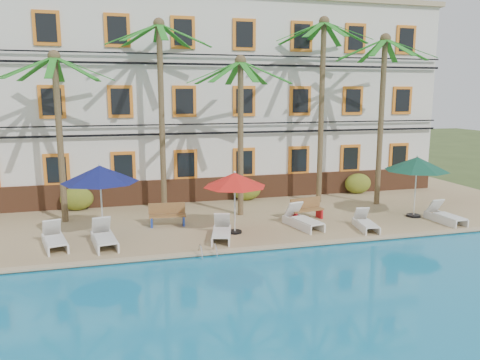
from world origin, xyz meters
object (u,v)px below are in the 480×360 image
object	(u,v)px
umbrella_blue	(100,174)
bench_right	(306,209)
umbrella_red	(235,180)
lounger_d	(302,220)
lounger_f	(445,215)
lounger_a	(54,239)
lounger_e	(366,223)
palm_a	(58,112)
palm_b	(161,90)
palm_d	(322,86)
lounger_c	(222,231)
lounger_b	(104,237)
pool_ladder	(208,255)
bench_left	(168,214)
palm_c	(241,112)
palm_e	(382,96)
umbrella_green	(417,164)

from	to	relation	value
umbrella_blue	bench_right	xyz separation A→B (m)	(8.44, 0.43, -1.95)
umbrella_red	lounger_d	size ratio (longest dim) A/B	1.15
umbrella_red	lounger_f	bearing A→B (deg)	-5.14
lounger_a	lounger_e	xyz separation A→B (m)	(11.80, -0.82, -0.03)
palm_a	palm_b	size ratio (longest dim) A/B	0.82
palm_d	lounger_e	distance (m)	7.35
palm_b	lounger_c	size ratio (longest dim) A/B	4.35
lounger_b	lounger_d	distance (m)	7.78
palm_a	pool_ladder	world-z (taller)	palm_a
umbrella_blue	bench_left	size ratio (longest dim) A/B	1.85
palm_d	lounger_f	distance (m)	8.11
bench_right	pool_ladder	distance (m)	6.04
bench_left	palm_a	bearing A→B (deg)	156.91
palm_c	umbrella_blue	distance (m)	6.57
lounger_d	pool_ladder	world-z (taller)	lounger_d
palm_b	palm_e	bearing A→B (deg)	-7.41
lounger_d	lounger_f	xyz separation A→B (m)	(6.11, -0.86, -0.02)
palm_c	palm_d	xyz separation A→B (m)	(4.45, 1.42, 1.13)
umbrella_green	pool_ladder	bearing A→B (deg)	-165.45
palm_a	lounger_d	bearing A→B (deg)	-20.02
palm_a	lounger_e	distance (m)	13.29
lounger_c	palm_d	bearing A→B (deg)	37.64
palm_a	palm_e	distance (m)	14.58
lounger_b	lounger_f	size ratio (longest dim) A/B	1.09
palm_d	umbrella_red	world-z (taller)	palm_d
palm_b	palm_d	xyz separation A→B (m)	(7.68, -0.21, 0.20)
lounger_f	bench_left	xyz separation A→B (m)	(-11.39, 2.53, 0.18)
pool_ladder	palm_b	bearing A→B (deg)	96.89
palm_d	umbrella_red	xyz separation A→B (m)	(-5.39, -4.06, -3.61)
umbrella_blue	palm_b	bearing A→B (deg)	52.87
lounger_a	bench_right	world-z (taller)	bench_right
umbrella_red	lounger_c	xyz separation A→B (m)	(-0.67, -0.62, -1.81)
bench_left	pool_ladder	bearing A→B (deg)	-76.98
lounger_c	bench_left	xyz separation A→B (m)	(-1.75, 2.34, 0.18)
pool_ladder	umbrella_green	bearing A→B (deg)	14.55
umbrella_red	bench_left	size ratio (longest dim) A/B	1.60
palm_e	lounger_f	bearing A→B (deg)	-75.24
palm_d	pool_ladder	size ratio (longest dim) A/B	12.04
lounger_d	lounger_f	world-z (taller)	lounger_d
palm_e	lounger_d	distance (m)	7.67
palm_a	palm_c	distance (m)	7.56
umbrella_blue	pool_ladder	size ratio (longest dim) A/B	3.81
lounger_b	palm_d	bearing A→B (deg)	23.00
lounger_a	pool_ladder	distance (m)	5.54
palm_b	lounger_b	bearing A→B (deg)	-119.72
palm_a	lounger_f	size ratio (longest dim) A/B	3.67
umbrella_green	lounger_f	xyz separation A→B (m)	(0.71, -1.13, -2.06)
palm_e	bench_right	distance (m)	6.80
palm_a	bench_left	distance (m)	6.15
palm_c	pool_ladder	xyz separation A→B (m)	(-2.45, -4.84, -4.58)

